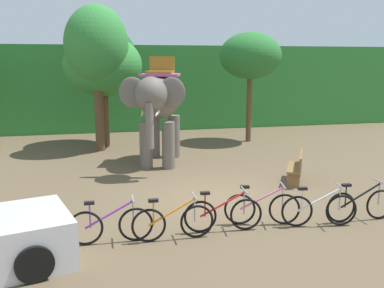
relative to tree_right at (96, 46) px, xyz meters
name	(u,v)px	position (x,y,z in m)	size (l,w,h in m)	color
ground_plane	(217,197)	(2.90, -7.04, -4.18)	(80.00, 80.00, 0.00)	brown
foliage_hedge	(147,86)	(2.90, 7.46, -1.99)	(36.00, 6.00, 4.40)	#338438
tree_right	(96,46)	(0.00, 0.00, 0.00)	(2.51, 2.51, 5.78)	brown
tree_far_right	(102,57)	(0.22, 1.50, -0.40)	(2.92, 2.92, 5.19)	brown
tree_center_left	(103,66)	(0.24, 0.83, -0.77)	(3.24, 3.24, 4.71)	brown
tree_center	(250,56)	(6.63, 0.61, -0.37)	(2.75, 2.75, 4.86)	brown
elephant	(159,102)	(2.00, -2.91, -1.98)	(2.64, 4.24, 3.78)	#665E56
bike_purple	(111,225)	(0.00, -9.39, -3.80)	(1.71, 0.52, 0.92)	black
bike_orange	(173,222)	(1.24, -9.52, -3.80)	(1.71, 0.52, 0.92)	black
bike_red	(223,214)	(2.38, -9.31, -3.80)	(1.71, 0.52, 0.92)	black
bike_pink	(262,208)	(3.34, -9.12, -3.80)	(1.68, 0.57, 0.92)	black
bike_white	(319,209)	(4.53, -9.50, -3.80)	(1.70, 0.52, 0.92)	black
bike_black	(361,205)	(5.63, -9.43, -3.80)	(1.71, 0.52, 0.92)	black
wooden_bench	(297,167)	(5.68, -6.12, -3.71)	(1.08, 1.51, 0.89)	brown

